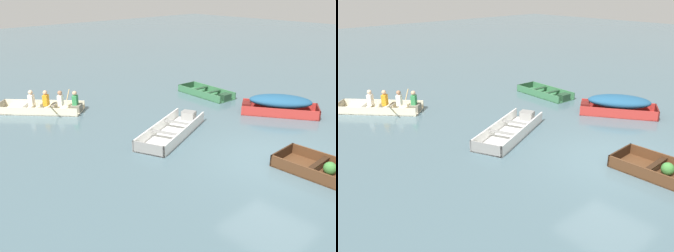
# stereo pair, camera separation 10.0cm
# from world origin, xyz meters

# --- Properties ---
(ground_plane) EXTENTS (80.00, 80.00, 0.00)m
(ground_plane) POSITION_xyz_m (0.00, 0.00, 0.00)
(ground_plane) COLOR #47606B
(skiff_white_near_moored) EXTENTS (3.71, 2.34, 0.37)m
(skiff_white_near_moored) POSITION_xyz_m (-0.73, 3.60, 0.13)
(skiff_white_near_moored) COLOR white
(skiff_white_near_moored) RESTS_ON ground
(skiff_red_mid_moored) EXTENTS (2.55, 3.11, 0.78)m
(skiff_red_mid_moored) POSITION_xyz_m (3.82, 2.19, 0.45)
(skiff_red_mid_moored) COLOR #AD2D28
(skiff_red_mid_moored) RESTS_ON ground
(skiff_green_far_moored) EXTENTS (1.23, 2.78, 0.32)m
(skiff_green_far_moored) POSITION_xyz_m (3.71, 5.82, 0.11)
(skiff_green_far_moored) COLOR #387047
(skiff_green_far_moored) RESTS_ON ground
(rowboat_cream_with_crew) EXTENTS (3.16, 3.30, 0.90)m
(rowboat_cream_with_crew) POSITION_xyz_m (-2.82, 8.89, 0.22)
(rowboat_cream_with_crew) COLOR beige
(rowboat_cream_with_crew) RESTS_ON ground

